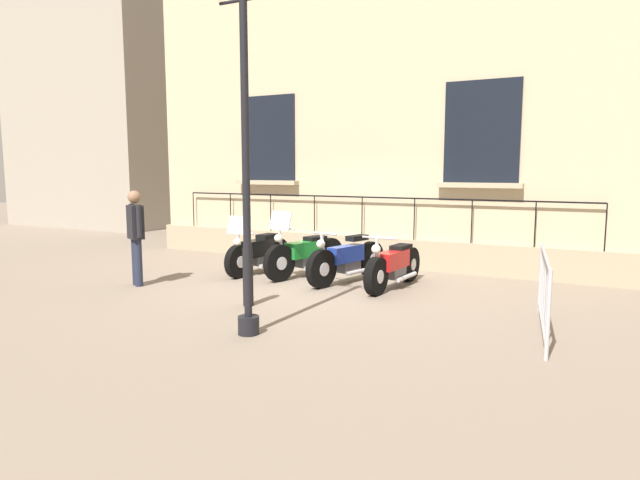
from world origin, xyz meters
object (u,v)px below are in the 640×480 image
object	(u,v)px
motorcycle_black	(258,253)
motorcycle_green	(305,255)
pedestrian_standing	(136,232)
motorcycle_red	(394,266)
lamppost	(245,111)
motorcycle_blue	(347,260)
crowd_barrier	(544,291)
bollard	(248,273)

from	to	relation	value
motorcycle_black	motorcycle_green	world-z (taller)	motorcycle_green
motorcycle_black	motorcycle_green	distance (m)	1.03
motorcycle_black	pedestrian_standing	bearing A→B (deg)	-32.57
motorcycle_black	motorcycle_red	size ratio (longest dim) A/B	0.92
lamppost	pedestrian_standing	world-z (taller)	lamppost
motorcycle_blue	motorcycle_red	xyz separation A→B (m)	(0.08, 0.97, -0.02)
motorcycle_black	crowd_barrier	xyz separation A→B (m)	(1.75, 5.68, 0.14)
crowd_barrier	bollard	distance (m)	4.32
motorcycle_blue	crowd_barrier	xyz separation A→B (m)	(1.81, 3.68, 0.14)
motorcycle_green	crowd_barrier	bearing A→B (deg)	67.75
motorcycle_black	lamppost	world-z (taller)	lamppost
motorcycle_red	pedestrian_standing	distance (m)	4.77
motorcycle_black	motorcycle_green	bearing A→B (deg)	98.64
crowd_barrier	lamppost	bearing A→B (deg)	-61.62
lamppost	pedestrian_standing	bearing A→B (deg)	-113.29
lamppost	pedestrian_standing	distance (m)	4.33
motorcycle_blue	pedestrian_standing	distance (m)	3.97
motorcycle_red	crowd_barrier	xyz separation A→B (m)	(1.74, 2.71, 0.16)
motorcycle_green	motorcycle_red	size ratio (longest dim) A/B	0.99
motorcycle_black	motorcycle_blue	xyz separation A→B (m)	(-0.06, 2.00, -0.00)
motorcycle_green	pedestrian_standing	xyz separation A→B (m)	(2.20, -2.33, 0.56)
motorcycle_green	crowd_barrier	distance (m)	5.04
motorcycle_green	motorcycle_red	xyz separation A→B (m)	(0.17, 1.95, -0.04)
bollard	motorcycle_red	bearing A→B (deg)	145.93
motorcycle_black	lamppost	xyz separation A→B (m)	(3.59, 2.28, 2.45)
pedestrian_standing	lamppost	bearing A→B (deg)	66.71
motorcycle_green	motorcycle_blue	world-z (taller)	motorcycle_green
lamppost	bollard	distance (m)	2.81
motorcycle_green	bollard	size ratio (longest dim) A/B	2.03
motorcycle_red	bollard	world-z (taller)	bollard
lamppost	motorcycle_blue	bearing A→B (deg)	-175.68
motorcycle_blue	bollard	size ratio (longest dim) A/B	2.10
lamppost	pedestrian_standing	size ratio (longest dim) A/B	2.57
motorcycle_green	motorcycle_red	distance (m)	1.96
motorcycle_black	crowd_barrier	world-z (taller)	motorcycle_black
motorcycle_blue	bollard	distance (m)	2.48
motorcycle_blue	pedestrian_standing	bearing A→B (deg)	-57.48
motorcycle_black	motorcycle_red	xyz separation A→B (m)	(0.01, 2.97, -0.02)
pedestrian_standing	motorcycle_green	bearing A→B (deg)	133.43
motorcycle_red	lamppost	bearing A→B (deg)	-10.97
motorcycle_blue	lamppost	size ratio (longest dim) A/B	0.48
motorcycle_black	bollard	distance (m)	2.73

